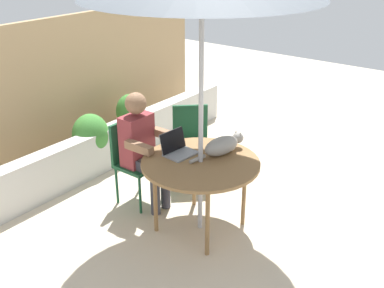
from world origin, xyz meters
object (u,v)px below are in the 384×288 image
at_px(chair_empty, 191,138).
at_px(chair_occupied, 132,155).
at_px(cat, 223,145).
at_px(person_seated, 142,144).
at_px(potted_plant_near_fence, 91,139).
at_px(patio_table, 200,167).
at_px(laptop, 177,147).
at_px(potted_plant_by_chair, 130,116).

bearing_deg(chair_empty, chair_occupied, 162.32).
bearing_deg(cat, person_seated, 108.82).
distance_m(chair_empty, potted_plant_near_fence, 1.25).
xyz_separation_m(cat, potted_plant_near_fence, (-0.06, 1.87, -0.41)).
bearing_deg(patio_table, chair_occupied, 90.00).
bearing_deg(cat, laptop, 127.63).
xyz_separation_m(patio_table, cat, (0.28, -0.07, 0.14)).
height_order(cat, potted_plant_near_fence, cat).
bearing_deg(person_seated, chair_empty, -5.69).
height_order(person_seated, cat, person_seated).
bearing_deg(potted_plant_near_fence, person_seated, -101.27).
bearing_deg(patio_table, chair_empty, 42.80).
relative_size(chair_empty, laptop, 2.80).
distance_m(chair_occupied, laptop, 0.66).
bearing_deg(laptop, patio_table, -90.24).
bearing_deg(chair_empty, laptop, -152.17).
bearing_deg(laptop, chair_occupied, 90.11).
relative_size(patio_table, potted_plant_near_fence, 1.55).
xyz_separation_m(patio_table, potted_plant_near_fence, (0.21, 1.80, -0.28)).
relative_size(chair_occupied, person_seated, 0.73).
distance_m(patio_table, laptop, 0.31).
height_order(chair_empty, potted_plant_by_chair, chair_empty).
bearing_deg(cat, potted_plant_by_chair, 68.60).
height_order(chair_occupied, chair_empty, same).
height_order(chair_occupied, potted_plant_by_chair, chair_occupied).
distance_m(chair_occupied, cat, 1.04).
height_order(patio_table, person_seated, person_seated).
distance_m(potted_plant_near_fence, potted_plant_by_chair, 0.89).
relative_size(potted_plant_near_fence, potted_plant_by_chair, 1.03).
relative_size(patio_table, person_seated, 0.90).
bearing_deg(patio_table, cat, -13.78).
xyz_separation_m(chair_empty, cat, (-0.45, -0.74, 0.28)).
relative_size(person_seated, cat, 1.95).
bearing_deg(patio_table, person_seated, 90.00).
relative_size(patio_table, chair_empty, 1.24).
distance_m(patio_table, chair_empty, 0.99).
bearing_deg(cat, chair_occupied, 105.91).
distance_m(chair_occupied, person_seated, 0.23).
xyz_separation_m(chair_occupied, chair_empty, (0.72, -0.23, 0.00)).
distance_m(laptop, potted_plant_near_fence, 1.57).
xyz_separation_m(patio_table, person_seated, (0.00, 0.74, 0.02)).
relative_size(chair_occupied, potted_plant_by_chair, 1.29).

